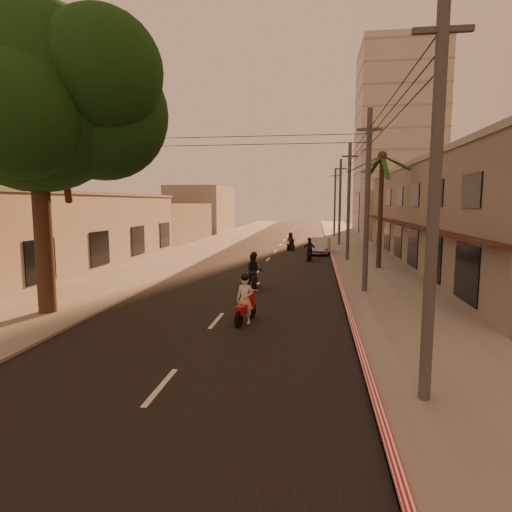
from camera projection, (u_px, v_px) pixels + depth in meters
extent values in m
plane|color=#383023|center=(203.00, 337.00, 14.44)|extent=(160.00, 160.00, 0.00)
cube|color=black|center=(268.00, 259.00, 34.10)|extent=(10.00, 140.00, 0.02)
cube|color=slate|center=(364.00, 261.00, 33.07)|extent=(5.00, 140.00, 0.12)
cube|color=slate|center=(177.00, 257.00, 35.12)|extent=(5.00, 140.00, 0.12)
cube|color=red|center=(336.00, 269.00, 28.48)|extent=(0.20, 60.00, 0.20)
cube|color=gray|center=(464.00, 217.00, 29.79)|extent=(8.00, 34.00, 7.00)
cube|color=gray|center=(468.00, 164.00, 29.34)|extent=(8.20, 34.20, 0.30)
cube|color=#3A1E17|center=(400.00, 223.00, 30.43)|extent=(0.80, 34.00, 0.12)
cube|color=gray|center=(59.00, 232.00, 29.80)|extent=(8.00, 24.00, 5.00)
cube|color=gray|center=(57.00, 194.00, 29.48)|extent=(8.20, 24.20, 0.20)
cube|color=#B7B5B2|center=(398.00, 140.00, 65.56)|extent=(12.00, 12.00, 28.00)
cylinder|color=black|center=(44.00, 241.00, 16.99)|extent=(0.70, 0.70, 6.00)
cylinder|color=black|center=(64.00, 165.00, 16.90)|extent=(1.22, 2.17, 3.04)
cylinder|color=black|center=(19.00, 158.00, 16.38)|extent=(1.31, 1.49, 2.73)
sphere|color=black|center=(35.00, 98.00, 16.31)|extent=(7.20, 7.20, 7.20)
sphere|color=black|center=(102.00, 115.00, 17.05)|extent=(5.20, 5.20, 5.20)
sphere|color=black|center=(7.00, 111.00, 17.38)|extent=(4.80, 4.80, 4.80)
sphere|color=black|center=(19.00, 112.00, 14.57)|extent=(4.60, 4.60, 4.60)
sphere|color=black|center=(101.00, 71.00, 15.32)|extent=(4.40, 4.40, 4.40)
sphere|color=black|center=(95.00, 84.00, 18.37)|extent=(4.40, 4.40, 4.40)
cylinder|color=black|center=(380.00, 213.00, 28.61)|extent=(0.32, 0.32, 7.60)
sphere|color=black|center=(382.00, 156.00, 28.14)|extent=(0.60, 0.60, 0.60)
cylinder|color=#38383A|center=(434.00, 203.00, 9.11)|extent=(0.26, 0.26, 9.00)
cube|color=#38383A|center=(443.00, 30.00, 8.67)|extent=(1.20, 0.12, 0.12)
cylinder|color=#38383A|center=(367.00, 203.00, 20.90)|extent=(0.26, 0.26, 9.00)
cube|color=#38383A|center=(370.00, 129.00, 20.47)|extent=(1.20, 0.12, 0.12)
cylinder|color=#38383A|center=(349.00, 203.00, 32.70)|extent=(0.26, 0.26, 9.00)
cube|color=#38383A|center=(350.00, 156.00, 32.26)|extent=(1.20, 0.12, 0.12)
cylinder|color=#38383A|center=(340.00, 203.00, 44.49)|extent=(0.26, 0.26, 9.00)
cube|color=#38383A|center=(341.00, 169.00, 44.06)|extent=(1.20, 0.12, 0.12)
cylinder|color=#38383A|center=(335.00, 203.00, 56.29)|extent=(0.26, 0.26, 9.00)
cube|color=#38383A|center=(335.00, 176.00, 55.85)|extent=(1.20, 0.12, 0.12)
cube|color=gray|center=(394.00, 214.00, 56.39)|extent=(8.00, 14.00, 6.00)
cube|color=gray|center=(161.00, 223.00, 49.50)|extent=(8.00, 14.00, 4.40)
cube|color=gray|center=(202.00, 209.00, 67.03)|extent=(8.00, 14.00, 7.00)
cylinder|color=black|center=(252.00, 311.00, 16.76)|extent=(0.24, 0.62, 0.61)
cylinder|color=black|center=(239.00, 319.00, 15.50)|extent=(0.24, 0.62, 0.61)
cube|color=#AE0D14|center=(245.00, 308.00, 16.02)|extent=(0.55, 1.23, 0.33)
cube|color=#AE0D14|center=(250.00, 300.00, 16.50)|extent=(0.34, 0.18, 0.65)
cylinder|color=silver|center=(251.00, 290.00, 16.58)|extent=(0.59, 0.17, 0.04)
imported|color=beige|center=(245.00, 300.00, 15.98)|extent=(0.85, 0.71, 1.83)
sphere|color=black|center=(245.00, 277.00, 15.87)|extent=(0.33, 0.33, 0.33)
sphere|color=silver|center=(244.00, 283.00, 16.63)|extent=(0.13, 0.13, 0.13)
sphere|color=silver|center=(258.00, 284.00, 16.42)|extent=(0.13, 0.13, 0.13)
cylinder|color=black|center=(253.00, 281.00, 23.18)|extent=(0.24, 0.64, 0.63)
cylinder|color=black|center=(255.00, 286.00, 21.79)|extent=(0.24, 0.64, 0.63)
cube|color=black|center=(254.00, 278.00, 22.37)|extent=(0.55, 1.27, 0.34)
cube|color=black|center=(253.00, 273.00, 22.90)|extent=(0.35, 0.18, 0.67)
cylinder|color=silver|center=(253.00, 265.00, 22.98)|extent=(0.61, 0.16, 0.04)
imported|color=black|center=(254.00, 272.00, 22.33)|extent=(1.19, 1.07, 1.88)
sphere|color=black|center=(254.00, 255.00, 22.22)|extent=(0.34, 0.34, 0.34)
cylinder|color=black|center=(310.00, 256.00, 33.99)|extent=(0.16, 0.59, 0.58)
cylinder|color=black|center=(308.00, 258.00, 32.75)|extent=(0.16, 0.59, 0.58)
cube|color=black|center=(309.00, 254.00, 33.26)|extent=(0.40, 1.16, 0.31)
cube|color=black|center=(310.00, 251.00, 33.74)|extent=(0.32, 0.13, 0.62)
cylinder|color=silver|center=(310.00, 246.00, 33.82)|extent=(0.57, 0.10, 0.04)
imported|color=black|center=(309.00, 250.00, 33.22)|extent=(1.10, 0.63, 1.74)
sphere|color=black|center=(309.00, 239.00, 33.12)|extent=(0.31, 0.31, 0.31)
cylinder|color=black|center=(293.00, 247.00, 41.25)|extent=(0.27, 0.55, 0.55)
cylinder|color=black|center=(288.00, 248.00, 40.16)|extent=(0.27, 0.55, 0.55)
cube|color=black|center=(291.00, 245.00, 40.61)|extent=(0.60, 1.11, 0.29)
cube|color=black|center=(292.00, 243.00, 41.03)|extent=(0.31, 0.19, 0.59)
cylinder|color=silver|center=(293.00, 239.00, 41.09)|extent=(0.52, 0.21, 0.04)
imported|color=black|center=(291.00, 242.00, 40.57)|extent=(1.12, 1.00, 1.65)
sphere|color=black|center=(291.00, 234.00, 40.48)|extent=(0.29, 0.29, 0.29)
imported|color=#96999E|center=(320.00, 246.00, 37.79)|extent=(2.34, 4.67, 1.44)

